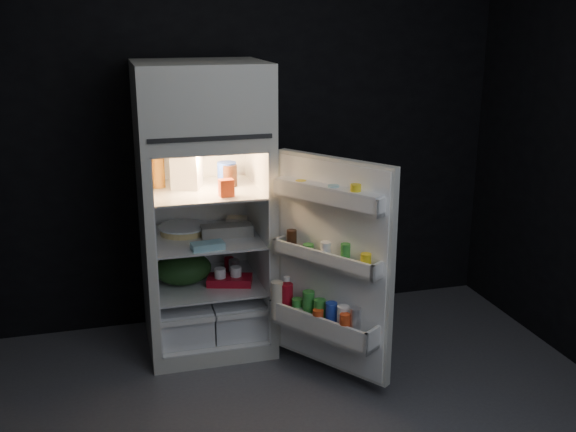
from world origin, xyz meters
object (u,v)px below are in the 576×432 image
object	(u,v)px
milk_jug	(186,169)
egg_carton	(227,231)
fridge_door	(329,270)
yogurt_tray	(230,280)
refrigerator	(203,199)

from	to	relation	value
milk_jug	egg_carton	world-z (taller)	milk_jug
fridge_door	egg_carton	distance (m)	0.77
egg_carton	yogurt_tray	distance (m)	0.31
fridge_door	egg_carton	xyz separation A→B (m)	(-0.46, 0.61, 0.08)
milk_jug	egg_carton	xyz separation A→B (m)	(0.22, -0.09, -0.38)
fridge_door	milk_jug	xyz separation A→B (m)	(-0.68, 0.70, 0.46)
refrigerator	egg_carton	distance (m)	0.24
fridge_door	milk_jug	bearing A→B (deg)	134.28
fridge_door	yogurt_tray	distance (m)	0.76
yogurt_tray	egg_carton	bearing A→B (deg)	107.96
egg_carton	milk_jug	bearing A→B (deg)	161.05
milk_jug	yogurt_tray	distance (m)	0.74
refrigerator	milk_jug	size ratio (longest dim) A/B	7.42
milk_jug	egg_carton	size ratio (longest dim) A/B	0.76
refrigerator	fridge_door	size ratio (longest dim) A/B	1.46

